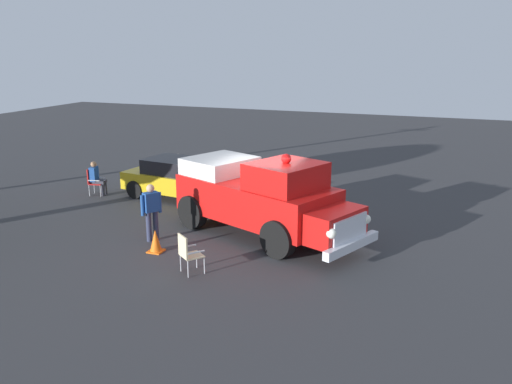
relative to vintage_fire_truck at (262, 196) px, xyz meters
name	(u,v)px	position (x,y,z in m)	size (l,w,h in m)	color
ground_plane	(258,232)	(-0.23, -0.20, -1.20)	(60.00, 60.00, 0.00)	#333335
vintage_fire_truck	(262,196)	(0.00, 0.00, 0.00)	(4.33, 6.33, 2.59)	black
classic_hot_rod	(182,179)	(-2.71, -4.13, -0.45)	(2.40, 4.56, 1.46)	black
lawn_chair_near_truck	(94,180)	(-1.93, -7.45, -0.61)	(0.60, 0.60, 1.02)	#B7BABF
lawn_chair_by_car	(175,165)	(-5.30, -5.88, -0.61)	(0.69, 0.69, 1.02)	#B7BABF
lawn_chair_spare	(188,251)	(3.30, -0.72, -0.61)	(0.69, 0.69, 1.02)	#B7BABF
spectator_seated	(97,177)	(-1.97, -7.32, -0.50)	(0.49, 0.60, 1.29)	#383842
spectator_standing	(151,208)	(1.56, -2.79, -0.23)	(0.59, 0.45, 1.68)	#2D334C
traffic_cone	(156,241)	(2.31, -2.24, -0.89)	(0.40, 0.40, 0.64)	orange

